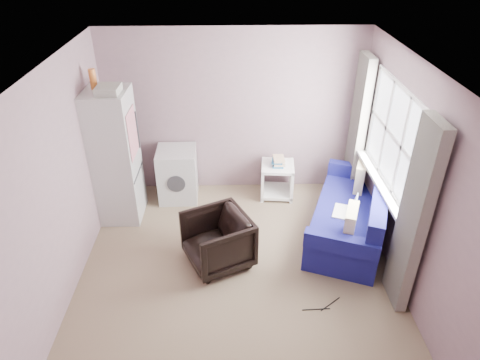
# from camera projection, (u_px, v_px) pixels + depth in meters

# --- Properties ---
(room) EXTENTS (3.84, 4.24, 2.54)m
(room) POSITION_uv_depth(u_px,v_px,m) (239.00, 189.00, 4.54)
(room) COLOR #836E55
(room) RESTS_ON ground
(armchair) EXTENTS (0.93, 0.95, 0.75)m
(armchair) POSITION_uv_depth(u_px,v_px,m) (218.00, 238.00, 5.22)
(armchair) COLOR black
(armchair) RESTS_ON ground
(fridge) EXTENTS (0.67, 0.65, 2.14)m
(fridge) POSITION_uv_depth(u_px,v_px,m) (112.00, 156.00, 5.80)
(fridge) COLOR #B6B6B6
(fridge) RESTS_ON ground
(washing_machine) EXTENTS (0.58, 0.59, 0.81)m
(washing_machine) POSITION_uv_depth(u_px,v_px,m) (178.00, 173.00, 6.47)
(washing_machine) COLOR #B6B6B6
(washing_machine) RESTS_ON ground
(side_table) EXTENTS (0.53, 0.53, 0.66)m
(side_table) POSITION_uv_depth(u_px,v_px,m) (277.00, 178.00, 6.57)
(side_table) COLOR white
(side_table) RESTS_ON ground
(sofa) EXTENTS (1.49, 2.10, 0.86)m
(sofa) POSITION_uv_depth(u_px,v_px,m) (353.00, 216.00, 5.71)
(sofa) COLOR navy
(sofa) RESTS_ON ground
(window_dressing) EXTENTS (0.17, 2.62, 2.18)m
(window_dressing) POSITION_uv_depth(u_px,v_px,m) (381.00, 166.00, 5.25)
(window_dressing) COLOR white
(window_dressing) RESTS_ON ground
(floor_cables) EXTENTS (0.46, 0.20, 0.01)m
(floor_cables) POSITION_uv_depth(u_px,v_px,m) (323.00, 307.00, 4.76)
(floor_cables) COLOR black
(floor_cables) RESTS_ON ground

